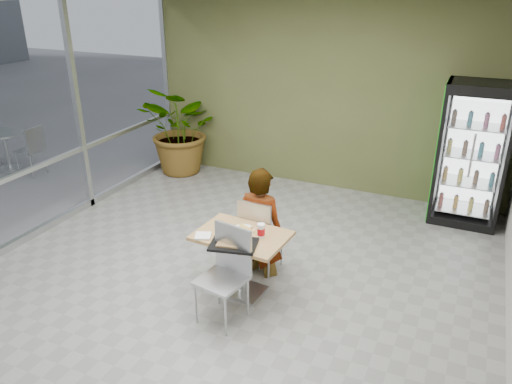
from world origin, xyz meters
TOP-DOWN VIEW (x-y plane):
  - ground at (0.00, 0.00)m, footprint 7.00×7.00m
  - room_envelope at (0.00, 0.00)m, footprint 6.00×7.00m
  - storefront_frame at (-3.00, 0.00)m, footprint 0.10×7.00m
  - dining_table at (0.24, 0.02)m, footprint 1.03×0.76m
  - chair_far at (0.22, 0.49)m, footprint 0.45×0.45m
  - chair_near at (0.28, -0.41)m, footprint 0.52×0.52m
  - seated_woman at (0.23, 0.54)m, footprint 0.63×0.42m
  - pizza_plate at (0.21, 0.11)m, footprint 0.36×0.33m
  - soda_cup at (0.46, 0.05)m, footprint 0.09×0.09m
  - napkin_stack at (-0.12, -0.21)m, footprint 0.22×0.22m
  - cafeteria_tray at (0.27, -0.25)m, footprint 0.55×0.45m
  - beverage_fridge at (2.39, 3.05)m, footprint 0.93×0.72m
  - potted_plant at (-2.41, 3.03)m, footprint 1.79×1.67m

SIDE VIEW (x-z plane):
  - ground at x=0.00m, z-range 0.00..0.00m
  - seated_woman at x=0.23m, z-range -0.30..1.34m
  - dining_table at x=0.24m, z-range 0.16..0.91m
  - chair_far at x=0.22m, z-range 0.08..1.05m
  - chair_near at x=0.28m, z-range 0.09..1.11m
  - napkin_stack at x=-0.12m, z-range 0.75..0.77m
  - cafeteria_tray at x=0.27m, z-range 0.75..0.78m
  - pizza_plate at x=0.21m, z-range 0.75..0.78m
  - potted_plant at x=-2.41m, z-range 0.00..1.63m
  - soda_cup at x=0.46m, z-range 0.75..0.90m
  - beverage_fridge at x=2.39m, z-range 0.00..2.04m
  - room_envelope at x=0.00m, z-range 0.00..3.20m
  - storefront_frame at x=-3.00m, z-range 0.00..3.20m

